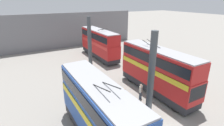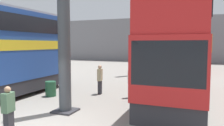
{
  "view_description": "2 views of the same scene",
  "coord_description": "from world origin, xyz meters",
  "px_view_note": "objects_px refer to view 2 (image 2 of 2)",
  "views": [
    {
      "loc": [
        -7.53,
        9.11,
        10.51
      ],
      "look_at": [
        9.59,
        -0.72,
        3.21
      ],
      "focal_mm": 28.0,
      "sensor_mm": 36.0,
      "label": 1
    },
    {
      "loc": [
        -6.24,
        -5.46,
        3.04
      ],
      "look_at": [
        7.51,
        -0.13,
        1.78
      ],
      "focal_mm": 35.0,
      "sensor_mm": 36.0,
      "label": 2
    }
  ],
  "objects_px": {
    "person_aisle_midway": "(100,79)",
    "person_aisle_foreground": "(8,109)",
    "bus_left_near": "(180,45)",
    "oil_drum": "(51,89)",
    "person_by_left_row": "(132,81)",
    "bus_left_far": "(189,45)"
  },
  "relations": [
    {
      "from": "person_aisle_midway",
      "to": "person_aisle_foreground",
      "type": "bearing_deg",
      "value": 77.03
    },
    {
      "from": "bus_left_near",
      "to": "person_aisle_foreground",
      "type": "height_order",
      "value": "bus_left_near"
    },
    {
      "from": "bus_left_near",
      "to": "oil_drum",
      "type": "bearing_deg",
      "value": 103.56
    },
    {
      "from": "bus_left_near",
      "to": "person_by_left_row",
      "type": "distance_m",
      "value": 3.29
    },
    {
      "from": "bus_left_far",
      "to": "person_aisle_midway",
      "type": "distance_m",
      "value": 16.19
    },
    {
      "from": "bus_left_near",
      "to": "person_aisle_midway",
      "type": "xyz_separation_m",
      "value": [
        -0.17,
        4.6,
        -2.06
      ]
    },
    {
      "from": "person_aisle_foreground",
      "to": "oil_drum",
      "type": "xyz_separation_m",
      "value": [
        5.02,
        2.05,
        -0.42
      ]
    },
    {
      "from": "bus_left_far",
      "to": "person_aisle_foreground",
      "type": "relative_size",
      "value": 6.81
    },
    {
      "from": "bus_left_far",
      "to": "person_aisle_foreground",
      "type": "bearing_deg",
      "value": 167.12
    },
    {
      "from": "person_aisle_foreground",
      "to": "person_aisle_midway",
      "type": "bearing_deg",
      "value": 77.94
    },
    {
      "from": "bus_left_near",
      "to": "oil_drum",
      "type": "height_order",
      "value": "bus_left_near"
    },
    {
      "from": "bus_left_near",
      "to": "person_aisle_foreground",
      "type": "bearing_deg",
      "value": 143.26
    },
    {
      "from": "bus_left_far",
      "to": "oil_drum",
      "type": "bearing_deg",
      "value": 157.32
    },
    {
      "from": "bus_left_near",
      "to": "person_by_left_row",
      "type": "height_order",
      "value": "bus_left_near"
    },
    {
      "from": "bus_left_far",
      "to": "person_by_left_row",
      "type": "xyz_separation_m",
      "value": [
        -15.56,
        2.55,
        -2.0
      ]
    },
    {
      "from": "person_aisle_foreground",
      "to": "oil_drum",
      "type": "distance_m",
      "value": 5.44
    },
    {
      "from": "person_by_left_row",
      "to": "person_aisle_midway",
      "type": "height_order",
      "value": "person_aisle_midway"
    },
    {
      "from": "bus_left_far",
      "to": "person_by_left_row",
      "type": "height_order",
      "value": "bus_left_far"
    },
    {
      "from": "person_by_left_row",
      "to": "person_aisle_midway",
      "type": "xyz_separation_m",
      "value": [
        0.16,
        2.06,
        0.0
      ]
    },
    {
      "from": "bus_left_near",
      "to": "oil_drum",
      "type": "distance_m",
      "value": 7.72
    },
    {
      "from": "bus_left_near",
      "to": "bus_left_far",
      "type": "bearing_deg",
      "value": 0.0
    },
    {
      "from": "oil_drum",
      "to": "person_aisle_foreground",
      "type": "bearing_deg",
      "value": -157.75
    }
  ]
}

